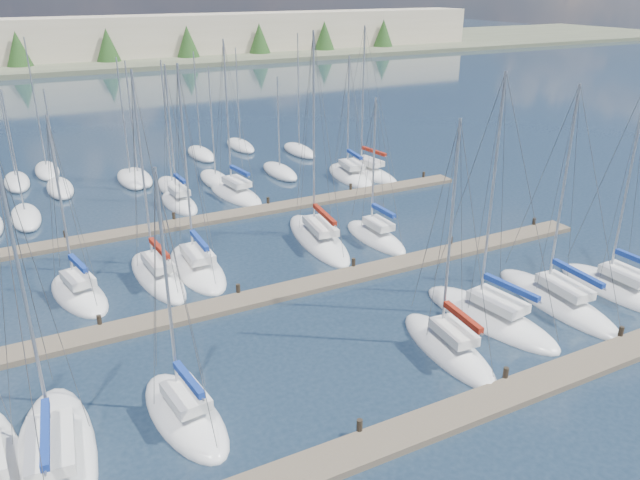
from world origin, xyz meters
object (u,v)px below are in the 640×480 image
sailboat_o (179,203)px  sailboat_h (79,294)px  sailboat_c (185,414)px  sailboat_i (158,276)px  sailboat_j (197,268)px  sailboat_f (556,301)px  sailboat_b (56,461)px  sailboat_d (448,348)px  sailboat_r (366,172)px  sailboat_g (617,289)px  sailboat_q (350,176)px  sailboat_k (318,239)px  sailboat_l (376,237)px  sailboat_e (490,317)px  sailboat_p (235,193)px

sailboat_o → sailboat_h: 16.79m
sailboat_c → sailboat_i: size_ratio=0.87×
sailboat_j → sailboat_f: sailboat_j is taller
sailboat_b → sailboat_f: bearing=6.6°
sailboat_d → sailboat_r: bearing=70.9°
sailboat_g → sailboat_b: bearing=178.2°
sailboat_i → sailboat_q: bearing=27.8°
sailboat_h → sailboat_i: bearing=-8.2°
sailboat_f → sailboat_o: bearing=121.6°
sailboat_k → sailboat_i: bearing=-168.6°
sailboat_d → sailboat_r: 31.72m
sailboat_c → sailboat_h: (-2.39, 13.94, 0.00)m
sailboat_d → sailboat_f: 8.89m
sailboat_j → sailboat_i: bearing=-177.6°
sailboat_o → sailboat_c: 28.47m
sailboat_c → sailboat_k: sailboat_k is taller
sailboat_q → sailboat_l: size_ratio=1.10×
sailboat_r → sailboat_c: bearing=-140.3°
sailboat_r → sailboat_j: sailboat_r is taller
sailboat_o → sailboat_g: bearing=-58.1°
sailboat_q → sailboat_f: bearing=-86.4°
sailboat_e → sailboat_r: bearing=63.9°
sailboat_p → sailboat_k: 12.74m
sailboat_o → sailboat_q: sailboat_o is taller
sailboat_d → sailboat_k: (0.90, 16.05, -0.00)m
sailboat_i → sailboat_g: 28.52m
sailboat_r → sailboat_j: bearing=-154.3°
sailboat_c → sailboat_k: 20.70m
sailboat_l → sailboat_i: bearing=176.4°
sailboat_c → sailboat_b: sailboat_b is taller
sailboat_p → sailboat_o: sailboat_p is taller
sailboat_c → sailboat_b: (-5.31, -0.36, -0.01)m
sailboat_k → sailboat_i: sailboat_k is taller
sailboat_g → sailboat_h: bearing=152.1°
sailboat_d → sailboat_h: (-15.82, 15.06, -0.01)m
sailboat_h → sailboat_k: (16.72, 0.99, 0.00)m
sailboat_o → sailboat_c: sailboat_o is taller
sailboat_d → sailboat_p: bearing=96.5°
sailboat_r → sailboat_h: size_ratio=1.25×
sailboat_p → sailboat_k: (1.64, -12.64, 0.00)m
sailboat_r → sailboat_l: sailboat_r is taller
sailboat_d → sailboat_e: size_ratio=0.89×
sailboat_b → sailboat_i: bearing=68.0°
sailboat_g → sailboat_q: size_ratio=1.12×
sailboat_i → sailboat_c: bearing=-103.2°
sailboat_k → sailboat_h: bearing=-169.0°
sailboat_o → sailboat_c: (-7.60, -27.44, -0.02)m
sailboat_q → sailboat_r: bearing=15.2°
sailboat_g → sailboat_l: size_ratio=1.23×
sailboat_h → sailboat_f: (24.65, -14.00, -0.00)m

